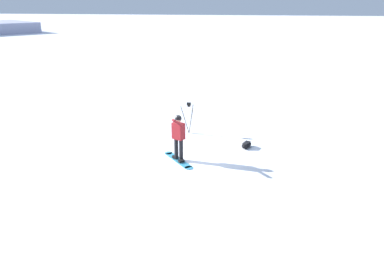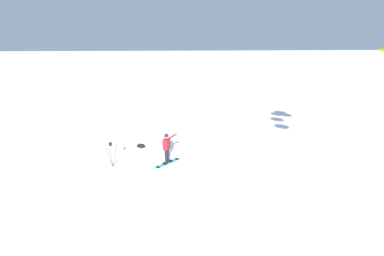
% 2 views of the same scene
% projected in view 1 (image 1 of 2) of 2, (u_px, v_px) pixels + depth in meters
% --- Properties ---
extents(ground_plane, '(300.00, 300.00, 0.00)m').
position_uv_depth(ground_plane, '(194.00, 155.00, 13.07)').
color(ground_plane, white).
extents(snowboarder, '(0.75, 0.48, 1.67)m').
position_uv_depth(snowboarder, '(178.00, 133.00, 12.29)').
color(snowboarder, black).
rests_on(snowboarder, ground_plane).
extents(snowboard, '(1.36, 1.25, 0.10)m').
position_uv_depth(snowboard, '(178.00, 160.00, 12.60)').
color(snowboard, teal).
rests_on(snowboard, ground_plane).
extents(gear_bag_large, '(0.63, 0.50, 0.23)m').
position_uv_depth(gear_bag_large, '(246.00, 145.00, 13.67)').
color(gear_bag_large, black).
rests_on(gear_bag_large, ground_plane).
extents(camera_tripod, '(0.62, 0.58, 1.33)m').
position_uv_depth(camera_tripod, '(189.00, 111.00, 14.94)').
color(camera_tripod, '#262628').
rests_on(camera_tripod, ground_plane).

